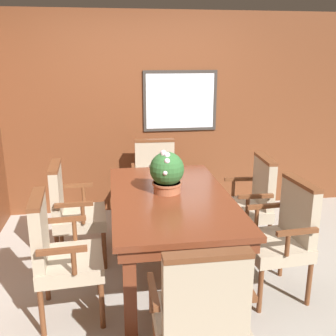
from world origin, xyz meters
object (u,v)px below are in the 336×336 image
object	(u,v)px
chair_left_near	(59,251)
chair_head_near	(201,312)
chair_head_far	(156,177)
chair_right_far	(251,200)
dining_table	(171,206)
chair_right_near	(283,233)
potted_plant	(167,172)
chair_left_far	(72,208)

from	to	relation	value
chair_left_near	chair_head_near	xyz separation A→B (m)	(0.88, -0.85, 0.00)
chair_head_far	chair_right_far	size ratio (longest dim) A/B	1.00
chair_right_far	dining_table	bearing A→B (deg)	-63.16
chair_head_far	chair_right_far	distance (m)	1.23
chair_head_far	chair_right_near	xyz separation A→B (m)	(0.85, -1.65, 0.00)
chair_right_near	chair_head_near	bearing A→B (deg)	-49.41
dining_table	chair_right_far	bearing A→B (deg)	23.73
chair_left_near	potted_plant	bearing A→B (deg)	-63.77
dining_table	chair_head_far	bearing A→B (deg)	89.17
chair_left_far	chair_head_far	bearing A→B (deg)	-49.32
dining_table	chair_left_far	xyz separation A→B (m)	(-0.89, 0.42, -0.14)
chair_head_far	chair_head_near	world-z (taller)	same
chair_head_far	chair_right_near	world-z (taller)	same
chair_right_near	potted_plant	xyz separation A→B (m)	(-0.89, 0.47, 0.42)
chair_head_far	potted_plant	size ratio (longest dim) A/B	2.58
dining_table	chair_left_near	xyz separation A→B (m)	(-0.90, -0.43, -0.14)
chair_head_far	chair_right_near	distance (m)	1.86
chair_left_far	chair_right_far	bearing A→B (deg)	-93.55
chair_head_far	potted_plant	bearing A→B (deg)	-90.33
chair_right_far	chair_left_near	bearing A→B (deg)	-62.17
potted_plant	chair_right_near	bearing A→B (deg)	-27.60
chair_right_near	chair_right_far	world-z (taller)	same
chair_right_far	potted_plant	size ratio (longest dim) A/B	2.58
chair_right_near	chair_head_near	xyz separation A→B (m)	(-0.90, -0.90, 0.00)
chair_head_near	potted_plant	size ratio (longest dim) A/B	2.58
dining_table	chair_left_far	world-z (taller)	chair_left_far
chair_right_near	chair_head_far	bearing A→B (deg)	-157.15
chair_left_near	chair_head_near	size ratio (longest dim) A/B	1.00
chair_head_near	potted_plant	bearing A→B (deg)	-90.47
chair_left_near	potted_plant	world-z (taller)	potted_plant
chair_head_far	chair_left_near	world-z (taller)	same
dining_table	chair_head_far	world-z (taller)	chair_head_far
chair_right_near	chair_left_near	distance (m)	1.77
chair_left_far	chair_left_near	size ratio (longest dim) A/B	1.00
chair_left_far	potted_plant	size ratio (longest dim) A/B	2.58
chair_head_far	chair_left_near	distance (m)	1.93
dining_table	chair_left_far	distance (m)	0.99
dining_table	chair_head_near	size ratio (longest dim) A/B	1.84
chair_right_near	chair_left_far	size ratio (longest dim) A/B	1.00
chair_right_near	chair_left_near	size ratio (longest dim) A/B	1.00
chair_head_far	chair_right_far	world-z (taller)	same
chair_left_near	potted_plant	xyz separation A→B (m)	(0.88, 0.51, 0.42)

